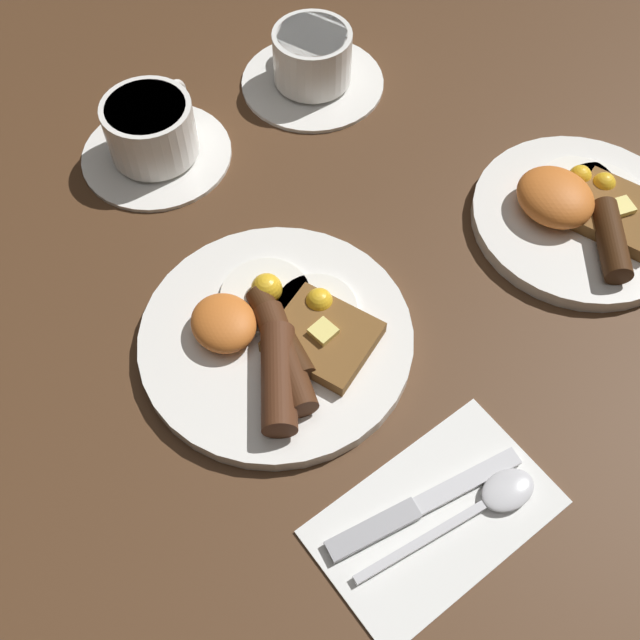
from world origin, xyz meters
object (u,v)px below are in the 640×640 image
object	(u,v)px
spoon	(489,501)
breakfast_plate_far	(582,213)
knife	(415,508)
breakfast_plate_near	(277,337)
teacup_far	(312,63)
teacup_near	(153,135)

from	to	relation	value
spoon	breakfast_plate_far	bearing A→B (deg)	37.20
knife	spoon	bearing A→B (deg)	-22.00
breakfast_plate_near	breakfast_plate_far	xyz separation A→B (m)	(0.05, 0.32, 0.00)
teacup_far	spoon	distance (m)	0.52
breakfast_plate_far	spoon	bearing A→B (deg)	-58.55
teacup_far	knife	bearing A→B (deg)	-25.81
breakfast_plate_far	teacup_near	size ratio (longest dim) A/B	1.35
breakfast_plate_near	teacup_near	world-z (taller)	teacup_near
breakfast_plate_near	spoon	world-z (taller)	breakfast_plate_near
teacup_near	knife	world-z (taller)	teacup_near
breakfast_plate_near	teacup_near	bearing A→B (deg)	174.78
breakfast_plate_near	spoon	bearing A→B (deg)	14.08
breakfast_plate_far	teacup_near	xyz separation A→B (m)	(-0.33, -0.30, 0.01)
teacup_far	teacup_near	bearing A→B (deg)	-90.33
teacup_near	spoon	size ratio (longest dim) A/B	0.96
teacup_near	knife	size ratio (longest dim) A/B	0.92
breakfast_plate_near	breakfast_plate_far	world-z (taller)	breakfast_plate_far
teacup_far	knife	size ratio (longest dim) A/B	0.94
breakfast_plate_far	teacup_far	size ratio (longest dim) A/B	1.32
breakfast_plate_far	spoon	distance (m)	0.32
teacup_far	spoon	bearing A→B (deg)	-19.28
breakfast_plate_far	knife	distance (m)	0.35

